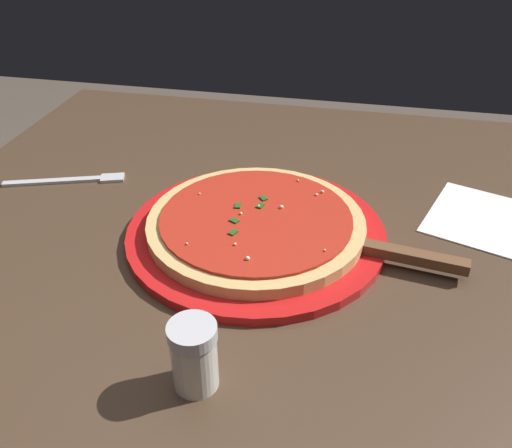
{
  "coord_description": "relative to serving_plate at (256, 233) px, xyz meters",
  "views": [
    {
      "loc": [
        0.57,
        0.17,
        1.16
      ],
      "look_at": [
        -0.01,
        0.04,
        0.76
      ],
      "focal_mm": 38.02,
      "sensor_mm": 36.0,
      "label": 1
    }
  ],
  "objects": [
    {
      "name": "serving_plate",
      "position": [
        0.0,
        0.0,
        0.0
      ],
      "size": [
        0.34,
        0.34,
        0.01
      ],
      "primitive_type": "cylinder",
      "color": "red",
      "rests_on": "restaurant_table"
    },
    {
      "name": "pizza_server",
      "position": [
        0.02,
        0.16,
        0.01
      ],
      "size": [
        0.08,
        0.22,
        0.01
      ],
      "color": "silver",
      "rests_on": "serving_plate"
    },
    {
      "name": "fork",
      "position": [
        -0.09,
        -0.32,
        -0.0
      ],
      "size": [
        0.08,
        0.18,
        0.0
      ],
      "color": "silver",
      "rests_on": "restaurant_table"
    },
    {
      "name": "restaurant_table",
      "position": [
        0.01,
        -0.04,
        -0.14
      ],
      "size": [
        0.98,
        0.91,
        0.74
      ],
      "color": "black",
      "rests_on": "ground_plane"
    },
    {
      "name": "pizza",
      "position": [
        -0.0,
        0.0,
        0.02
      ],
      "size": [
        0.29,
        0.29,
        0.02
      ],
      "color": "#DBB26B",
      "rests_on": "serving_plate"
    },
    {
      "name": "parmesan_shaker",
      "position": [
        0.25,
        -0.0,
        0.03
      ],
      "size": [
        0.05,
        0.05,
        0.07
      ],
      "color": "silver",
      "rests_on": "restaurant_table"
    },
    {
      "name": "napkin_folded_right",
      "position": [
        -0.11,
        0.3,
        -0.01
      ],
      "size": [
        0.19,
        0.17,
        0.0
      ],
      "primitive_type": "cube",
      "rotation": [
        0.0,
        0.0,
        -0.34
      ],
      "color": "white",
      "rests_on": "restaurant_table"
    }
  ]
}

